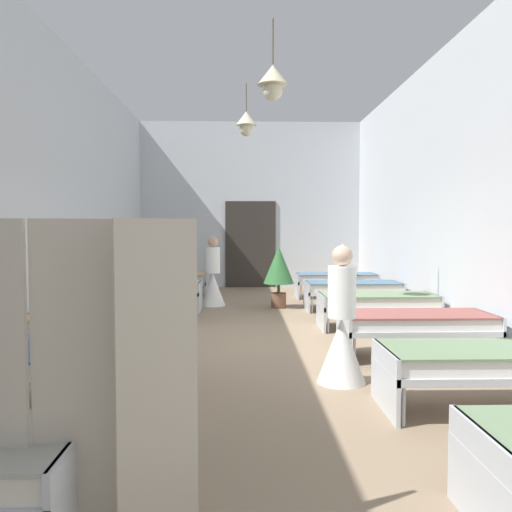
# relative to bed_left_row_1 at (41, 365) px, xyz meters

# --- Properties ---
(ground_plane) EXTENTS (6.70, 14.57, 0.10)m
(ground_plane) POSITION_rel_bed_left_row_1_xyz_m (2.00, 2.85, -0.49)
(ground_plane) COLOR #8C755B
(room_shell) EXTENTS (6.50, 14.17, 4.60)m
(room_shell) POSITION_rel_bed_left_row_1_xyz_m (2.00, 4.21, 1.86)
(room_shell) COLOR silver
(room_shell) RESTS_ON ground
(bed_left_row_1) EXTENTS (1.90, 0.84, 0.57)m
(bed_left_row_1) POSITION_rel_bed_left_row_1_xyz_m (0.00, 0.00, 0.00)
(bed_left_row_1) COLOR #B7BCC1
(bed_left_row_1) RESTS_ON ground
(bed_right_row_1) EXTENTS (1.90, 0.84, 0.57)m
(bed_right_row_1) POSITION_rel_bed_left_row_1_xyz_m (4.00, 0.00, 0.00)
(bed_right_row_1) COLOR #B7BCC1
(bed_right_row_1) RESTS_ON ground
(bed_left_row_2) EXTENTS (1.90, 0.84, 0.57)m
(bed_left_row_2) POSITION_rel_bed_left_row_1_xyz_m (0.00, 1.90, 0.00)
(bed_left_row_2) COLOR #B7BCC1
(bed_left_row_2) RESTS_ON ground
(bed_right_row_2) EXTENTS (1.90, 0.84, 0.57)m
(bed_right_row_2) POSITION_rel_bed_left_row_1_xyz_m (4.00, 1.90, 0.00)
(bed_right_row_2) COLOR #B7BCC1
(bed_right_row_2) RESTS_ON ground
(bed_left_row_3) EXTENTS (1.90, 0.84, 0.57)m
(bed_left_row_3) POSITION_rel_bed_left_row_1_xyz_m (0.00, 3.80, 0.00)
(bed_left_row_3) COLOR #B7BCC1
(bed_left_row_3) RESTS_ON ground
(bed_right_row_3) EXTENTS (1.90, 0.84, 0.57)m
(bed_right_row_3) POSITION_rel_bed_left_row_1_xyz_m (4.00, 3.80, 0.00)
(bed_right_row_3) COLOR #B7BCC1
(bed_right_row_3) RESTS_ON ground
(bed_left_row_4) EXTENTS (1.90, 0.84, 0.57)m
(bed_left_row_4) POSITION_rel_bed_left_row_1_xyz_m (0.00, 5.70, 0.00)
(bed_left_row_4) COLOR #B7BCC1
(bed_left_row_4) RESTS_ON ground
(bed_right_row_4) EXTENTS (1.90, 0.84, 0.57)m
(bed_right_row_4) POSITION_rel_bed_left_row_1_xyz_m (4.00, 5.70, 0.00)
(bed_right_row_4) COLOR #B7BCC1
(bed_right_row_4) RESTS_ON ground
(bed_left_row_5) EXTENTS (1.90, 0.84, 0.57)m
(bed_left_row_5) POSITION_rel_bed_left_row_1_xyz_m (0.00, 7.60, 0.00)
(bed_left_row_5) COLOR #B7BCC1
(bed_left_row_5) RESTS_ON ground
(bed_right_row_5) EXTENTS (1.90, 0.84, 0.57)m
(bed_right_row_5) POSITION_rel_bed_left_row_1_xyz_m (4.00, 7.60, 0.00)
(bed_right_row_5) COLOR #B7BCC1
(bed_right_row_5) RESTS_ON ground
(nurse_near_aisle) EXTENTS (0.52, 0.52, 1.49)m
(nurse_near_aisle) POSITION_rel_bed_left_row_1_xyz_m (1.15, 6.38, 0.09)
(nurse_near_aisle) COLOR white
(nurse_near_aisle) RESTS_ON ground
(nurse_mid_aisle) EXTENTS (0.52, 0.52, 1.49)m
(nurse_mid_aisle) POSITION_rel_bed_left_row_1_xyz_m (2.85, 0.87, 0.09)
(nurse_mid_aisle) COLOR white
(nurse_mid_aisle) RESTS_ON ground
(potted_plant) EXTENTS (0.64, 0.64, 1.28)m
(potted_plant) POSITION_rel_bed_left_row_1_xyz_m (2.53, 6.05, 0.39)
(potted_plant) COLOR brown
(potted_plant) RESTS_ON ground
(privacy_screen) EXTENTS (1.24, 0.23, 1.70)m
(privacy_screen) POSITION_rel_bed_left_row_1_xyz_m (0.95, -1.99, 0.41)
(privacy_screen) COLOR #BCB29E
(privacy_screen) RESTS_ON ground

